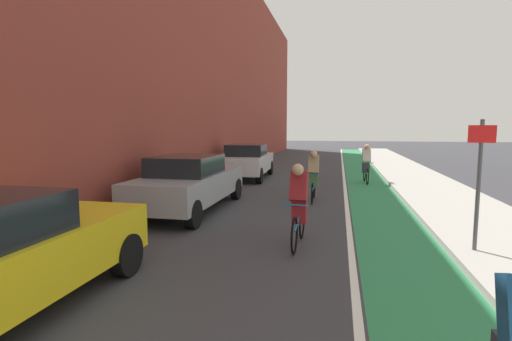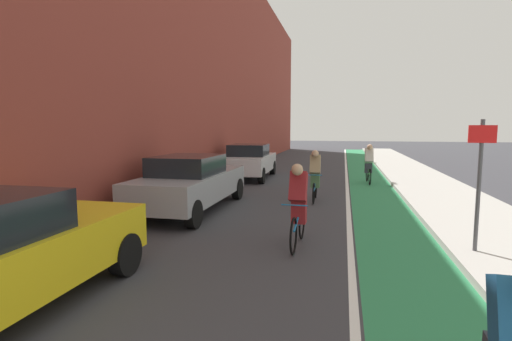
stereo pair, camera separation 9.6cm
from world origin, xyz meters
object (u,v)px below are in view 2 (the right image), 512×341
at_px(cyclist_far, 369,163).
at_px(parked_sedan_silver, 191,182).
at_px(street_sign_post, 480,173).
at_px(cyclist_trailing, 315,175).
at_px(cyclist_mid, 298,203).
at_px(parked_sedan_white, 249,161).

bearing_deg(cyclist_far, parked_sedan_silver, -128.26).
bearing_deg(street_sign_post, cyclist_trailing, 123.29).
relative_size(cyclist_mid, cyclist_trailing, 1.03).
height_order(parked_sedan_white, street_sign_post, street_sign_post).
distance_m(parked_sedan_silver, street_sign_post, 6.94).
bearing_deg(street_sign_post, cyclist_mid, 178.81).
bearing_deg(parked_sedan_silver, cyclist_trailing, 33.21).
height_order(parked_sedan_white, cyclist_far, cyclist_far).
bearing_deg(parked_sedan_white, street_sign_post, -56.17).
relative_size(parked_sedan_white, cyclist_trailing, 2.56).
height_order(parked_sedan_white, cyclist_trailing, cyclist_trailing).
height_order(parked_sedan_silver, cyclist_far, cyclist_far).
distance_m(parked_sedan_silver, cyclist_mid, 4.15).
bearing_deg(cyclist_mid, parked_sedan_white, 109.04).
bearing_deg(cyclist_trailing, street_sign_post, -56.71).
distance_m(cyclist_trailing, cyclist_far, 4.73).
distance_m(parked_sedan_white, cyclist_mid, 9.99).
distance_m(cyclist_mid, cyclist_trailing, 4.70).
relative_size(cyclist_far, street_sign_post, 0.74).
bearing_deg(cyclist_far, street_sign_post, -82.10).
height_order(cyclist_mid, cyclist_far, cyclist_mid).
xyz_separation_m(parked_sedan_white, cyclist_trailing, (3.25, -4.74, 0.02)).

